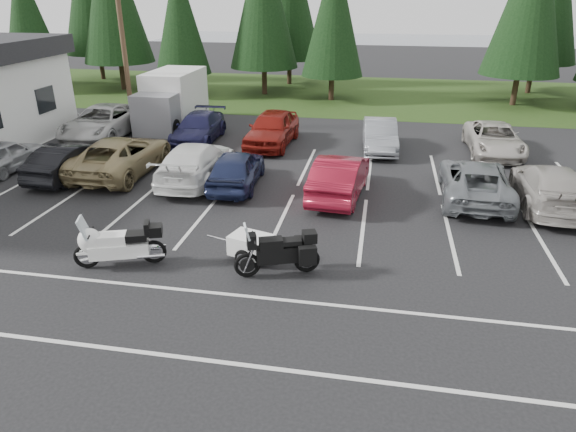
{
  "coord_description": "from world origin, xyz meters",
  "views": [
    {
      "loc": [
        3.52,
        -14.05,
        7.06
      ],
      "look_at": [
        1.03,
        -0.5,
        0.94
      ],
      "focal_mm": 32.0,
      "sensor_mm": 36.0,
      "label": 1
    }
  ],
  "objects_px": {
    "car_far_1": "(199,128)",
    "car_far_2": "(272,128)",
    "car_near_3": "(196,162)",
    "car_far_0": "(102,122)",
    "adventure_motorcycle": "(277,249)",
    "car_far_3": "(380,135)",
    "touring_motorcycle": "(119,241)",
    "car_near_6": "(475,181)",
    "cargo_trailer": "(251,247)",
    "car_near_1": "(69,161)",
    "car_near_2": "(121,155)",
    "car_far_4": "(494,139)",
    "utility_pole": "(123,38)",
    "car_near_0": "(5,155)",
    "car_near_5": "(340,176)",
    "car_near_7": "(550,186)",
    "car_near_4": "(236,169)",
    "box_truck": "(169,100)"
  },
  "relations": [
    {
      "from": "car_far_1",
      "to": "car_far_2",
      "type": "bearing_deg",
      "value": -1.78
    },
    {
      "from": "car_near_7",
      "to": "car_far_2",
      "type": "height_order",
      "value": "car_far_2"
    },
    {
      "from": "car_near_2",
      "to": "car_far_1",
      "type": "height_order",
      "value": "car_near_2"
    },
    {
      "from": "car_near_3",
      "to": "box_truck",
      "type": "bearing_deg",
      "value": -62.73
    },
    {
      "from": "car_near_0",
      "to": "car_near_5",
      "type": "bearing_deg",
      "value": -178.42
    },
    {
      "from": "car_near_6",
      "to": "car_far_3",
      "type": "bearing_deg",
      "value": -55.71
    },
    {
      "from": "car_near_6",
      "to": "adventure_motorcycle",
      "type": "xyz_separation_m",
      "value": [
        -5.96,
        -6.61,
        0.07
      ]
    },
    {
      "from": "car_near_0",
      "to": "car_near_5",
      "type": "height_order",
      "value": "car_near_5"
    },
    {
      "from": "car_near_1",
      "to": "car_near_2",
      "type": "bearing_deg",
      "value": -152.01
    },
    {
      "from": "car_near_5",
      "to": "adventure_motorcycle",
      "type": "distance_m",
      "value": 6.15
    },
    {
      "from": "car_far_3",
      "to": "cargo_trailer",
      "type": "relative_size",
      "value": 2.6
    },
    {
      "from": "car_far_4",
      "to": "car_near_6",
      "type": "bearing_deg",
      "value": -106.05
    },
    {
      "from": "adventure_motorcycle",
      "to": "car_near_6",
      "type": "bearing_deg",
      "value": 27.92
    },
    {
      "from": "car_near_6",
      "to": "car_far_3",
      "type": "distance_m",
      "value": 6.67
    },
    {
      "from": "car_near_5",
      "to": "car_far_3",
      "type": "distance_m",
      "value": 6.38
    },
    {
      "from": "box_truck",
      "to": "car_near_4",
      "type": "distance_m",
      "value": 10.51
    },
    {
      "from": "touring_motorcycle",
      "to": "car_near_1",
      "type": "bearing_deg",
      "value": 110.94
    },
    {
      "from": "cargo_trailer",
      "to": "car_far_3",
      "type": "bearing_deg",
      "value": 90.98
    },
    {
      "from": "car_near_1",
      "to": "cargo_trailer",
      "type": "bearing_deg",
      "value": 151.26
    },
    {
      "from": "car_far_1",
      "to": "cargo_trailer",
      "type": "relative_size",
      "value": 2.87
    },
    {
      "from": "car_near_1",
      "to": "touring_motorcycle",
      "type": "xyz_separation_m",
      "value": [
        5.46,
        -6.39,
        0.06
      ]
    },
    {
      "from": "utility_pole",
      "to": "car_near_6",
      "type": "distance_m",
      "value": 19.1
    },
    {
      "from": "car_near_2",
      "to": "car_near_6",
      "type": "relative_size",
      "value": 1.09
    },
    {
      "from": "car_near_2",
      "to": "adventure_motorcycle",
      "type": "height_order",
      "value": "adventure_motorcycle"
    },
    {
      "from": "car_near_2",
      "to": "car_near_3",
      "type": "relative_size",
      "value": 1.06
    },
    {
      "from": "adventure_motorcycle",
      "to": "car_near_7",
      "type": "bearing_deg",
      "value": 17.1
    },
    {
      "from": "cargo_trailer",
      "to": "car_near_0",
      "type": "bearing_deg",
      "value": 171.73
    },
    {
      "from": "car_far_4",
      "to": "car_far_0",
      "type": "bearing_deg",
      "value": -178.53
    },
    {
      "from": "car_near_1",
      "to": "car_near_2",
      "type": "height_order",
      "value": "car_near_2"
    },
    {
      "from": "utility_pole",
      "to": "car_far_2",
      "type": "xyz_separation_m",
      "value": [
        8.34,
        -2.08,
        -3.86
      ]
    },
    {
      "from": "car_near_3",
      "to": "car_far_0",
      "type": "xyz_separation_m",
      "value": [
        -6.95,
        5.36,
        0.04
      ]
    },
    {
      "from": "car_far_2",
      "to": "utility_pole",
      "type": "bearing_deg",
      "value": 168.63
    },
    {
      "from": "utility_pole",
      "to": "car_near_2",
      "type": "height_order",
      "value": "utility_pole"
    },
    {
      "from": "car_far_0",
      "to": "car_far_1",
      "type": "height_order",
      "value": "car_far_0"
    },
    {
      "from": "car_near_3",
      "to": "car_near_5",
      "type": "distance_m",
      "value": 5.8
    },
    {
      "from": "car_far_3",
      "to": "adventure_motorcycle",
      "type": "relative_size",
      "value": 1.68
    },
    {
      "from": "car_far_0",
      "to": "car_far_2",
      "type": "xyz_separation_m",
      "value": [
        8.87,
        0.15,
        0.04
      ]
    },
    {
      "from": "car_near_1",
      "to": "car_near_7",
      "type": "relative_size",
      "value": 0.83
    },
    {
      "from": "car_near_6",
      "to": "car_far_1",
      "type": "xyz_separation_m",
      "value": [
        -12.45,
        5.56,
        -0.02
      ]
    },
    {
      "from": "utility_pole",
      "to": "car_near_6",
      "type": "bearing_deg",
      "value": -24.26
    },
    {
      "from": "car_far_2",
      "to": "car_far_3",
      "type": "bearing_deg",
      "value": 3.58
    },
    {
      "from": "adventure_motorcycle",
      "to": "car_near_3",
      "type": "bearing_deg",
      "value": 104.74
    },
    {
      "from": "car_near_4",
      "to": "touring_motorcycle",
      "type": "xyz_separation_m",
      "value": [
        -1.47,
        -6.62,
        0.04
      ]
    },
    {
      "from": "box_truck",
      "to": "car_far_3",
      "type": "xyz_separation_m",
      "value": [
        11.52,
        -2.5,
        -0.74
      ]
    },
    {
      "from": "car_near_3",
      "to": "car_near_2",
      "type": "bearing_deg",
      "value": -6.05
    },
    {
      "from": "car_far_0",
      "to": "car_far_4",
      "type": "distance_m",
      "value": 19.28
    },
    {
      "from": "car_far_1",
      "to": "car_far_4",
      "type": "relative_size",
      "value": 0.97
    },
    {
      "from": "car_far_0",
      "to": "car_near_6",
      "type": "bearing_deg",
      "value": -18.99
    },
    {
      "from": "car_near_6",
      "to": "car_far_2",
      "type": "bearing_deg",
      "value": -30.21
    },
    {
      "from": "car_far_3",
      "to": "touring_motorcycle",
      "type": "distance_m",
      "value": 14.31
    }
  ]
}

